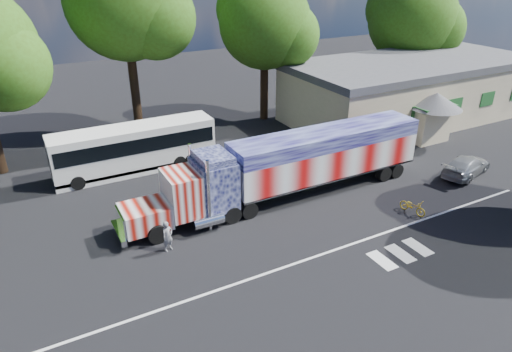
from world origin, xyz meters
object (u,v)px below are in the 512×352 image
bicycle (413,206)px  tree_far_ne (414,20)px  semi_truck (293,164)px  tree_n_mid (127,1)px  woman (168,236)px  coach_bus (135,148)px  parked_car (466,166)px  tree_ne_a (266,23)px

bicycle → tree_far_ne: bearing=34.6°
semi_truck → tree_n_mid: bearing=108.3°
woman → coach_bus: bearing=60.9°
parked_car → tree_n_mid: (-17.07, 18.45, 9.68)m
coach_bus → tree_ne_a: tree_ne_a is taller
semi_truck → bicycle: 7.30m
tree_far_ne → tree_n_mid: bearing=177.6°
coach_bus → parked_car: size_ratio=2.41×
semi_truck → coach_bus: bearing=131.7°
semi_truck → tree_ne_a: 16.19m
semi_truck → parked_car: semi_truck is taller
woman → tree_far_ne: 36.42m
parked_car → coach_bus: bearing=44.4°
semi_truck → tree_far_ne: 27.88m
tree_ne_a → tree_far_ne: (17.48, 0.49, -0.76)m
semi_truck → woman: bearing=-167.3°
semi_truck → tree_ne_a: bearing=66.9°
parked_car → woman: size_ratio=2.74×
parked_car → tree_ne_a: (-6.10, 16.76, 7.64)m
bicycle → tree_n_mid: tree_n_mid is taller
bicycle → semi_truck: bearing=122.8°
bicycle → tree_ne_a: size_ratio=0.13×
bicycle → tree_ne_a: 20.41m
semi_truck → parked_car: 12.42m
semi_truck → parked_car: size_ratio=4.32×
coach_bus → tree_n_mid: bearing=72.2°
parked_car → tree_far_ne: tree_far_ne is taller
tree_n_mid → tree_far_ne: (28.45, -1.19, -2.80)m
tree_n_mid → woman: bearing=-101.3°
tree_ne_a → parked_car: bearing=-70.0°
tree_ne_a → semi_truck: bearing=-113.1°
coach_bus → tree_ne_a: 15.82m
bicycle → tree_n_mid: size_ratio=0.11×
parked_car → tree_n_mid: tree_n_mid is taller
parked_car → tree_far_ne: (11.38, 17.25, 6.88)m
tree_ne_a → tree_n_mid: size_ratio=0.82×
parked_car → bicycle: (-6.98, -2.06, -0.22)m
tree_n_mid → semi_truck: bearing=-71.7°
bicycle → tree_ne_a: bearing=75.5°
coach_bus → parked_car: bearing=-30.2°
woman → tree_n_mid: 20.13m
coach_bus → parked_car: coach_bus is taller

